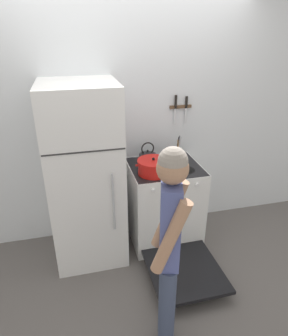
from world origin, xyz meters
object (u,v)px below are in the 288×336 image
object	(u,v)px
stove_range	(165,205)
tea_kettle	(148,157)
refrigerator	(85,176)
utensil_jar	(178,154)
person	(169,246)
dutch_oven_pot	(153,167)

from	to	relation	value
stove_range	tea_kettle	size ratio (longest dim) A/B	5.84
refrigerator	stove_range	bearing A→B (deg)	-0.89
utensil_jar	person	distance (m)	1.45
utensil_jar	person	xyz separation A→B (m)	(-0.54, -1.34, -0.05)
refrigerator	person	distance (m)	1.26
dutch_oven_pot	person	xyz separation A→B (m)	(-0.20, -1.08, -0.06)
dutch_oven_pot	person	distance (m)	1.10
refrigerator	stove_range	distance (m)	0.92
refrigerator	dutch_oven_pot	world-z (taller)	refrigerator
stove_range	refrigerator	bearing A→B (deg)	179.11
stove_range	dutch_oven_pot	size ratio (longest dim) A/B	3.86
dutch_oven_pot	person	size ratio (longest dim) A/B	0.22
refrigerator	dutch_oven_pot	bearing A→B (deg)	-9.12
tea_kettle	dutch_oven_pot	bearing A→B (deg)	-92.85
tea_kettle	refrigerator	bearing A→B (deg)	-166.85
utensil_jar	refrigerator	bearing A→B (deg)	-170.79
stove_range	dutch_oven_pot	bearing A→B (deg)	-150.76
dutch_oven_pot	tea_kettle	xyz separation A→B (m)	(0.01, 0.26, -0.00)
refrigerator	dutch_oven_pot	distance (m)	0.66
stove_range	tea_kettle	bearing A→B (deg)	132.05
stove_range	tea_kettle	xyz separation A→B (m)	(-0.15, 0.17, 0.52)
refrigerator	person	xyz separation A→B (m)	(0.45, -1.18, 0.02)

